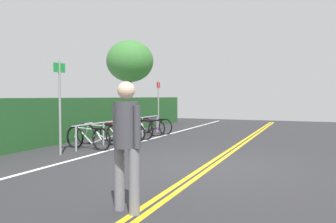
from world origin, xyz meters
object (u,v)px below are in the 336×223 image
object	(u,v)px
bicycle_2	(122,132)
pedestrian	(126,137)
tree_mid	(130,61)
sign_post_near	(60,99)
bicycle_4	(144,128)
bicycle_1	(100,134)
sign_post_far	(158,101)
bicycle_5	(156,126)
bicycle_0	(88,138)
bike_rack	(125,124)
bicycle_3	(134,129)

from	to	relation	value
bicycle_2	pedestrian	xyz separation A→B (m)	(-6.12, -3.62, 0.68)
tree_mid	sign_post_near	bearing A→B (deg)	-160.30
bicycle_4	tree_mid	xyz separation A→B (m)	(6.01, 3.91, 3.27)
bicycle_1	sign_post_far	world-z (taller)	sign_post_far
sign_post_far	bicycle_5	bearing A→B (deg)	-161.87
bicycle_0	tree_mid	distance (m)	10.83
bicycle_4	sign_post_near	bearing A→B (deg)	178.95
bicycle_2	sign_post_far	bearing A→B (deg)	5.20
bicycle_4	bike_rack	bearing A→B (deg)	176.75
bicycle_1	pedestrian	bearing A→B (deg)	-143.27
pedestrian	bicycle_1	bearing A→B (deg)	36.73
bicycle_1	pedestrian	size ratio (longest dim) A/B	1.01
sign_post_far	sign_post_near	bearing A→B (deg)	-178.30
bicycle_1	tree_mid	distance (m)	9.97
bicycle_5	pedestrian	bearing A→B (deg)	-157.66
pedestrian	sign_post_near	size ratio (longest dim) A/B	0.70
bike_rack	bicycle_5	world-z (taller)	bike_rack
bike_rack	pedestrian	bearing A→B (deg)	-150.11
bicycle_0	bicycle_2	xyz separation A→B (m)	(1.81, -0.09, -0.01)
bicycle_5	sign_post_near	xyz separation A→B (m)	(-5.59, 0.16, 1.14)
bicycle_3	pedestrian	distance (m)	7.87
bicycle_5	bicycle_2	bearing A→B (deg)	179.65
bicycle_2	bicycle_4	world-z (taller)	bicycle_4
bike_rack	tree_mid	bearing A→B (deg)	27.60
bike_rack	bicycle_2	world-z (taller)	bike_rack
bicycle_4	bicycle_5	bearing A→B (deg)	-4.57
bicycle_2	sign_post_far	world-z (taller)	sign_post_far
bicycle_5	bicycle_0	bearing A→B (deg)	178.63
bicycle_0	bicycle_5	distance (m)	4.47
bike_rack	bicycle_4	bearing A→B (deg)	-3.25
bicycle_1	bicycle_5	xyz separation A→B (m)	(3.56, -0.28, -0.01)
bicycle_2	sign_post_near	xyz separation A→B (m)	(-2.93, 0.14, 1.15)
bicycle_3	sign_post_far	world-z (taller)	sign_post_far
bike_rack	tree_mid	world-z (taller)	tree_mid
bicycle_1	bicycle_5	world-z (taller)	bicycle_1
bicycle_3	pedestrian	bearing A→B (deg)	-152.36
sign_post_near	bicycle_1	bearing A→B (deg)	3.54
bike_rack	tree_mid	size ratio (longest dim) A/B	1.14
bicycle_2	sign_post_near	world-z (taller)	sign_post_near
pedestrian	bicycle_2	bearing A→B (deg)	30.63
bicycle_0	sign_post_far	world-z (taller)	sign_post_far
pedestrian	bike_rack	bearing A→B (deg)	29.89
bicycle_1	bicycle_3	world-z (taller)	bicycle_3
bicycle_5	pedestrian	xyz separation A→B (m)	(-8.78, -3.61, 0.67)
sign_post_near	tree_mid	xyz separation A→B (m)	(10.69, 3.83, 2.13)
bicycle_4	sign_post_near	size ratio (longest dim) A/B	0.66
sign_post_far	tree_mid	xyz separation A→B (m)	(4.01, 3.63, 2.26)
bicycle_0	bicycle_5	xyz separation A→B (m)	(4.47, -0.11, -0.00)
bicycle_4	bicycle_1	bearing A→B (deg)	175.43
bicycle_0	bicycle_2	distance (m)	1.82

